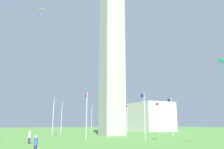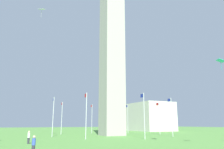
# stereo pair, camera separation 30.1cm
# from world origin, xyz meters

# --- Properties ---
(ground_plane) EXTENTS (260.00, 260.00, 0.00)m
(ground_plane) POSITION_xyz_m (0.00, 0.00, 0.00)
(ground_plane) COLOR #548C3D
(obelisk_monument) EXTENTS (4.87, 4.87, 44.23)m
(obelisk_monument) POSITION_xyz_m (0.00, 0.00, 22.12)
(obelisk_monument) COLOR #A8A399
(obelisk_monument) RESTS_ON ground
(flagpole_n) EXTENTS (1.12, 0.14, 8.14)m
(flagpole_n) POSITION_xyz_m (13.57, 0.00, 4.46)
(flagpole_n) COLOR silver
(flagpole_n) RESTS_ON ground
(flagpole_ne) EXTENTS (1.12, 0.14, 8.14)m
(flagpole_ne) POSITION_xyz_m (9.62, 9.56, 4.46)
(flagpole_ne) COLOR silver
(flagpole_ne) RESTS_ON ground
(flagpole_e) EXTENTS (1.12, 0.14, 8.14)m
(flagpole_e) POSITION_xyz_m (0.06, 13.52, 4.46)
(flagpole_e) COLOR silver
(flagpole_e) RESTS_ON ground
(flagpole_se) EXTENTS (1.12, 0.14, 8.14)m
(flagpole_se) POSITION_xyz_m (-9.50, 9.56, 4.46)
(flagpole_se) COLOR silver
(flagpole_se) RESTS_ON ground
(flagpole_s) EXTENTS (1.12, 0.14, 8.14)m
(flagpole_s) POSITION_xyz_m (-13.46, 0.00, 4.46)
(flagpole_s) COLOR silver
(flagpole_s) RESTS_ON ground
(flagpole_sw) EXTENTS (1.12, 0.14, 8.14)m
(flagpole_sw) POSITION_xyz_m (-9.50, -9.56, 4.46)
(flagpole_sw) COLOR silver
(flagpole_sw) RESTS_ON ground
(flagpole_w) EXTENTS (1.12, 0.14, 8.14)m
(flagpole_w) POSITION_xyz_m (0.06, -13.52, 4.46)
(flagpole_w) COLOR silver
(flagpole_w) RESTS_ON ground
(flagpole_nw) EXTENTS (1.12, 0.14, 8.14)m
(flagpole_nw) POSITION_xyz_m (9.62, -9.56, 4.46)
(flagpole_nw) COLOR silver
(flagpole_nw) RESTS_ON ground
(person_blue_shirt) EXTENTS (0.32, 0.32, 1.63)m
(person_blue_shirt) POSITION_xyz_m (-25.97, 19.93, 0.81)
(person_blue_shirt) COLOR #2D2D38
(person_blue_shirt) RESTS_ON ground
(person_white_shirt) EXTENTS (0.32, 0.32, 1.71)m
(person_white_shirt) POSITION_xyz_m (-14.38, 19.31, 0.85)
(person_white_shirt) COLOR #2D2D38
(person_white_shirt) RESTS_ON ground
(kite_white_diamond) EXTENTS (1.60, 1.62, 1.92)m
(kite_white_diamond) POSITION_xyz_m (-6.10, 18.01, 24.35)
(kite_white_diamond) COLOR white
(kite_cyan_diamond) EXTENTS (1.10, 1.08, 1.38)m
(kite_cyan_diamond) POSITION_xyz_m (-29.58, -0.70, 10.11)
(kite_cyan_diamond) COLOR #33C6D1
(distant_building) EXTENTS (24.80, 12.18, 10.41)m
(distant_building) POSITION_xyz_m (28.06, -27.34, 5.20)
(distant_building) COLOR beige
(distant_building) RESTS_ON ground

